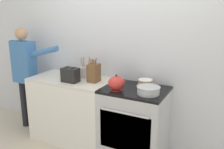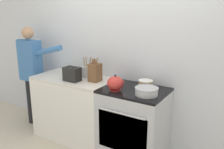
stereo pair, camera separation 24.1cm
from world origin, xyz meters
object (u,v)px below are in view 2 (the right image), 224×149
at_px(mixing_bowl, 147,91).
at_px(tea_kettle, 115,83).
at_px(layer_cake, 146,84).
at_px(knife_block, 95,72).
at_px(toaster, 72,74).
at_px(stove_range, 133,124).
at_px(utensil_crock, 85,71).
at_px(person_baker, 31,68).
at_px(fruit_bowl, 72,72).

bearing_deg(mixing_bowl, tea_kettle, -174.98).
height_order(layer_cake, knife_block, knife_block).
bearing_deg(layer_cake, toaster, -163.50).
bearing_deg(stove_range, mixing_bowl, -25.98).
height_order(utensil_crock, person_baker, person_baker).
xyz_separation_m(knife_block, person_baker, (-1.19, -0.05, -0.09)).
bearing_deg(utensil_crock, toaster, -98.68).
distance_m(layer_cake, person_baker, 1.88).
distance_m(stove_range, person_baker, 1.86).
bearing_deg(fruit_bowl, mixing_bowl, -9.66).
distance_m(fruit_bowl, toaster, 0.33).
height_order(layer_cake, tea_kettle, tea_kettle).
distance_m(knife_block, fruit_bowl, 0.50).
xyz_separation_m(tea_kettle, fruit_bowl, (-0.90, 0.25, -0.05)).
relative_size(fruit_bowl, person_baker, 0.15).
bearing_deg(layer_cake, tea_kettle, -131.64).
xyz_separation_m(fruit_bowl, toaster, (0.22, -0.24, 0.06)).
bearing_deg(tea_kettle, utensil_crock, 158.76).
distance_m(fruit_bowl, person_baker, 0.72).
xyz_separation_m(mixing_bowl, fruit_bowl, (-1.29, 0.22, -0.01)).
distance_m(layer_cake, utensil_crock, 0.91).
relative_size(stove_range, person_baker, 0.58).
bearing_deg(fruit_bowl, layer_cake, 1.89).
bearing_deg(tea_kettle, fruit_bowl, 164.24).
relative_size(knife_block, fruit_bowl, 1.45).
bearing_deg(knife_block, layer_cake, 10.92).
distance_m(knife_block, person_baker, 1.20).
distance_m(stove_range, fruit_bowl, 1.20).
relative_size(mixing_bowl, person_baker, 0.17).
height_order(utensil_crock, fruit_bowl, utensil_crock).
relative_size(tea_kettle, person_baker, 0.15).
xyz_separation_m(stove_range, person_baker, (-1.79, -0.02, 0.49)).
bearing_deg(person_baker, mixing_bowl, -7.30).
xyz_separation_m(utensil_crock, person_baker, (-0.96, -0.14, -0.05)).
bearing_deg(toaster, person_baker, 173.87).
relative_size(tea_kettle, knife_block, 0.72).
distance_m(stove_range, tea_kettle, 0.59).
height_order(stove_range, knife_block, knife_block).
bearing_deg(knife_block, fruit_bowl, 169.30).
bearing_deg(stove_range, toaster, -172.07).
bearing_deg(mixing_bowl, toaster, -178.85).
bearing_deg(tea_kettle, stove_range, 35.70).
xyz_separation_m(stove_range, toaster, (-0.87, -0.12, 0.55)).
height_order(utensil_crock, toaster, utensil_crock).
relative_size(layer_cake, utensil_crock, 0.73).
relative_size(utensil_crock, person_baker, 0.19).
bearing_deg(mixing_bowl, person_baker, 177.78).
bearing_deg(person_baker, layer_cake, 0.46).
relative_size(tea_kettle, utensil_crock, 0.80).
bearing_deg(stove_range, layer_cake, 65.10).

